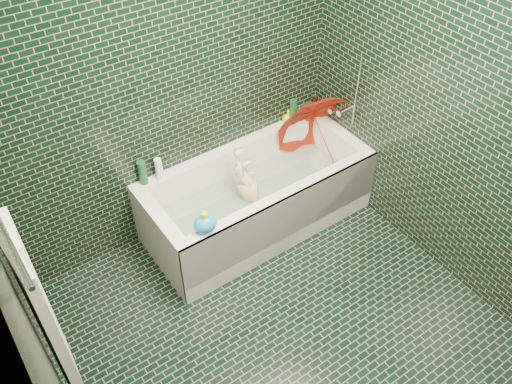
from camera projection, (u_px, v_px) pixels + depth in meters
floor at (291, 344)px, 3.50m from camera, size 2.80×2.80×0.00m
wall_back at (166, 82)px, 3.48m from camera, size 2.80×0.00×2.80m
wall_left at (40, 343)px, 2.10m from camera, size 0.00×2.80×2.80m
wall_right at (475, 118)px, 3.19m from camera, size 0.00×2.80×2.80m
bathtub at (258, 204)px, 4.14m from camera, size 1.70×0.75×0.55m
bath_mat at (257, 207)px, 4.19m from camera, size 1.35×0.47×0.01m
water at (257, 194)px, 4.09m from camera, size 1.48×0.53×0.00m
towel_rail at (7, 238)px, 2.03m from camera, size 0.02×0.58×0.02m
towel at (49, 324)px, 2.42m from camera, size 0.08×0.44×1.12m
faucet at (345, 107)px, 4.11m from camera, size 0.18×0.19×0.55m
child at (251, 195)px, 4.07m from camera, size 0.86×0.50×0.31m
umbrella at (324, 139)px, 4.21m from camera, size 0.98×0.99×0.88m
soap_bottle_a at (307, 116)px, 4.41m from camera, size 0.10×0.10×0.26m
soap_bottle_b at (314, 111)px, 4.45m from camera, size 0.09×0.09×0.18m
soap_bottle_c at (313, 114)px, 4.43m from camera, size 0.15×0.15×0.19m
bottle_right_tall at (293, 112)px, 4.27m from camera, size 0.07×0.07×0.21m
bottle_right_pump at (314, 105)px, 4.35m from camera, size 0.06×0.06×0.19m
bottle_left_tall at (143, 172)px, 3.75m from camera, size 0.08×0.08×0.19m
bottle_left_short at (159, 169)px, 3.80m from camera, size 0.06×0.06×0.17m
rubber_duck at (288, 117)px, 4.33m from camera, size 0.12×0.10×0.09m
bath_toy at (205, 223)px, 3.44m from camera, size 0.17×0.15×0.15m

